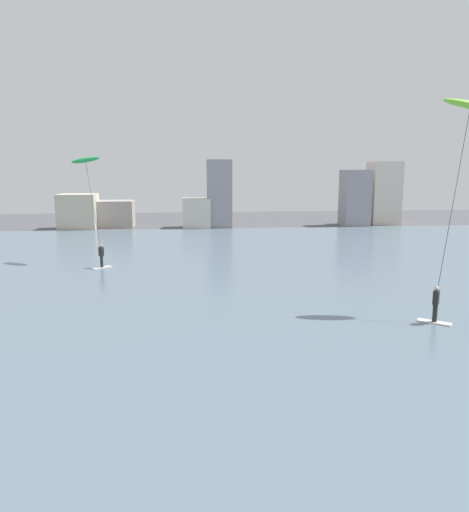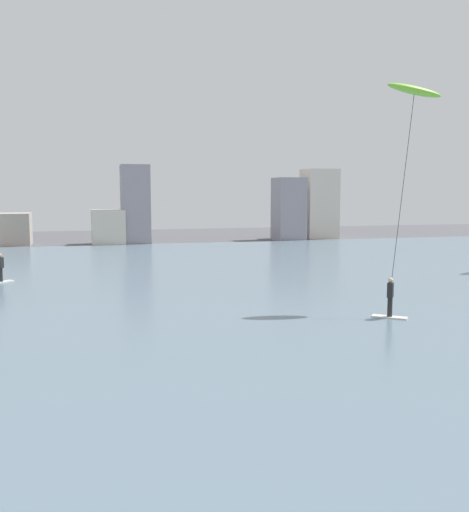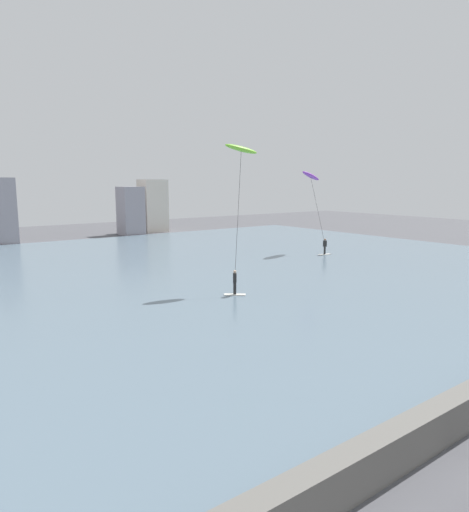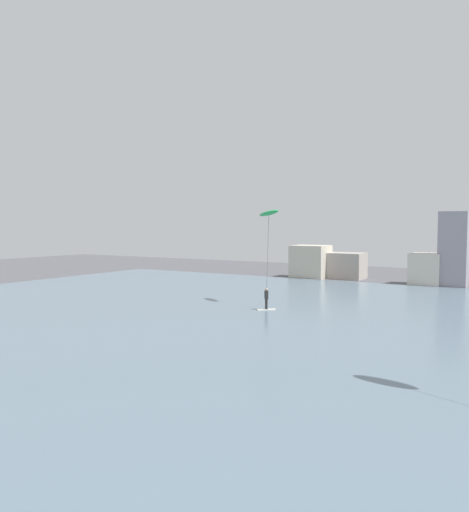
% 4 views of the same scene
% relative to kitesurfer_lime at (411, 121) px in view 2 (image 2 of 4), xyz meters
% --- Properties ---
extents(water_bay, '(84.00, 52.00, 0.10)m').
position_rel_kitesurfer_lime_xyz_m(water_bay, '(-8.43, 7.80, -8.17)').
color(water_bay, slate).
rests_on(water_bay, ground).
extents(far_shore_buildings, '(40.65, 5.51, 7.85)m').
position_rel_kitesurfer_lime_xyz_m(far_shore_buildings, '(-5.32, 36.17, -5.32)').
color(far_shore_buildings, beige).
rests_on(far_shore_buildings, ground).
extents(kitesurfer_lime, '(4.12, 3.40, 9.92)m').
position_rel_kitesurfer_lime_xyz_m(kitesurfer_lime, '(0.00, 0.00, 0.00)').
color(kitesurfer_lime, silver).
rests_on(kitesurfer_lime, water_bay).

